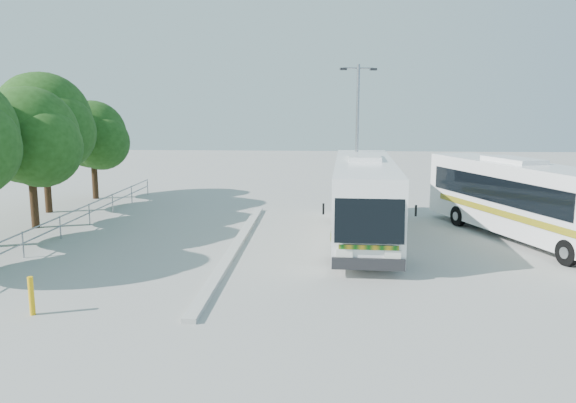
# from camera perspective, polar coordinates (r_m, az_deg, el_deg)

# --- Properties ---
(ground) EXTENTS (100.00, 100.00, 0.00)m
(ground) POSITION_cam_1_polar(r_m,az_deg,el_deg) (20.50, 0.22, -6.21)
(ground) COLOR #9A9A95
(ground) RESTS_ON ground
(kerb_divider) EXTENTS (0.40, 16.00, 0.15)m
(kerb_divider) POSITION_cam_1_polar(r_m,az_deg,el_deg) (22.65, -5.31, -4.50)
(kerb_divider) COLOR #B2B2AD
(kerb_divider) RESTS_ON ground
(railing) EXTENTS (0.06, 22.00, 1.00)m
(railing) POSITION_cam_1_polar(r_m,az_deg,el_deg) (26.64, -21.24, -1.51)
(railing) COLOR gray
(railing) RESTS_ON ground
(tree_far_c) EXTENTS (4.97, 4.69, 6.49)m
(tree_far_c) POSITION_cam_1_polar(r_m,az_deg,el_deg) (28.15, -24.70, 6.07)
(tree_far_c) COLOR #382314
(tree_far_c) RESTS_ON ground
(tree_far_d) EXTENTS (5.62, 5.30, 7.33)m
(tree_far_d) POSITION_cam_1_polar(r_m,az_deg,el_deg) (31.96, -23.53, 7.50)
(tree_far_d) COLOR #382314
(tree_far_d) RESTS_ON ground
(tree_far_e) EXTENTS (4.54, 4.28, 5.92)m
(tree_far_e) POSITION_cam_1_polar(r_m,az_deg,el_deg) (35.79, -19.17, 6.44)
(tree_far_e) COLOR #382314
(tree_far_e) RESTS_ON ground
(coach_main) EXTENTS (2.95, 12.02, 3.31)m
(coach_main) POSITION_cam_1_polar(r_m,az_deg,el_deg) (24.01, 7.73, 0.51)
(coach_main) COLOR white
(coach_main) RESTS_ON ground
(coach_adjacent) EXTENTS (6.03, 11.71, 3.22)m
(coach_adjacent) POSITION_cam_1_polar(r_m,az_deg,el_deg) (25.48, 23.02, 0.24)
(coach_adjacent) COLOR white
(coach_adjacent) RESTS_ON ground
(lamppost) EXTENTS (1.85, 0.58, 7.61)m
(lamppost) POSITION_cam_1_polar(r_m,az_deg,el_deg) (28.40, 7.03, 6.80)
(lamppost) COLOR #919499
(lamppost) RESTS_ON ground
(bollard) EXTENTS (0.19, 0.19, 1.08)m
(bollard) POSITION_cam_1_polar(r_m,az_deg,el_deg) (16.93, -24.61, -8.71)
(bollard) COLOR #ECAE0D
(bollard) RESTS_ON ground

